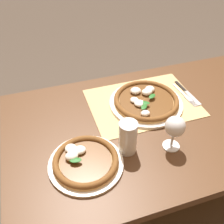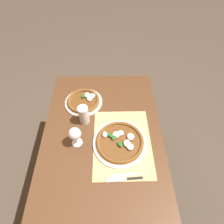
{
  "view_description": "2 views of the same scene",
  "coord_description": "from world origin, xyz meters",
  "px_view_note": "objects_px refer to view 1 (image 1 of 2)",
  "views": [
    {
      "loc": [
        0.48,
        0.77,
        1.55
      ],
      "look_at": [
        0.21,
        -0.05,
        0.79
      ],
      "focal_mm": 42.0,
      "sensor_mm": 36.0,
      "label": 1
    },
    {
      "loc": [
        -0.59,
        -0.05,
        1.83
      ],
      "look_at": [
        0.22,
        -0.07,
        0.81
      ],
      "focal_mm": 30.0,
      "sensor_mm": 36.0,
      "label": 2
    }
  ],
  "objects_px": {
    "pizza_near": "(146,101)",
    "pizza_far": "(85,161)",
    "pint_glass": "(128,138)",
    "wine_glass": "(175,128)",
    "knife": "(187,93)",
    "fork": "(184,95)"
  },
  "relations": [
    {
      "from": "pizza_near",
      "to": "pint_glass",
      "type": "distance_m",
      "value": 0.31
    },
    {
      "from": "pizza_near",
      "to": "pizza_far",
      "type": "bearing_deg",
      "value": 35.74
    },
    {
      "from": "pizza_near",
      "to": "pizza_far",
      "type": "distance_m",
      "value": 0.45
    },
    {
      "from": "pizza_far",
      "to": "knife",
      "type": "height_order",
      "value": "pizza_far"
    },
    {
      "from": "pizza_near",
      "to": "pint_glass",
      "type": "bearing_deg",
      "value": 52.39
    },
    {
      "from": "pizza_near",
      "to": "pint_glass",
      "type": "height_order",
      "value": "pint_glass"
    },
    {
      "from": "pizza_near",
      "to": "fork",
      "type": "bearing_deg",
      "value": -179.29
    },
    {
      "from": "pizza_far",
      "to": "wine_glass",
      "type": "relative_size",
      "value": 1.85
    },
    {
      "from": "fork",
      "to": "knife",
      "type": "bearing_deg",
      "value": -154.23
    },
    {
      "from": "pizza_far",
      "to": "pint_glass",
      "type": "height_order",
      "value": "pint_glass"
    },
    {
      "from": "wine_glass",
      "to": "knife",
      "type": "xyz_separation_m",
      "value": [
        -0.25,
        -0.3,
        -0.1
      ]
    },
    {
      "from": "fork",
      "to": "pizza_near",
      "type": "bearing_deg",
      "value": 0.71
    },
    {
      "from": "pizza_near",
      "to": "pizza_far",
      "type": "height_order",
      "value": "pizza_near"
    },
    {
      "from": "pizza_far",
      "to": "knife",
      "type": "distance_m",
      "value": 0.66
    },
    {
      "from": "pizza_far",
      "to": "knife",
      "type": "xyz_separation_m",
      "value": [
        -0.6,
        -0.28,
        -0.01
      ]
    },
    {
      "from": "pint_glass",
      "to": "fork",
      "type": "bearing_deg",
      "value": -148.49
    },
    {
      "from": "pizza_near",
      "to": "wine_glass",
      "type": "height_order",
      "value": "wine_glass"
    },
    {
      "from": "fork",
      "to": "pizza_far",
      "type": "bearing_deg",
      "value": 24.6
    },
    {
      "from": "pint_glass",
      "to": "knife",
      "type": "bearing_deg",
      "value": -148.79
    },
    {
      "from": "wine_glass",
      "to": "fork",
      "type": "height_order",
      "value": "wine_glass"
    },
    {
      "from": "pizza_far",
      "to": "fork",
      "type": "relative_size",
      "value": 1.43
    },
    {
      "from": "wine_glass",
      "to": "knife",
      "type": "bearing_deg",
      "value": -130.05
    }
  ]
}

